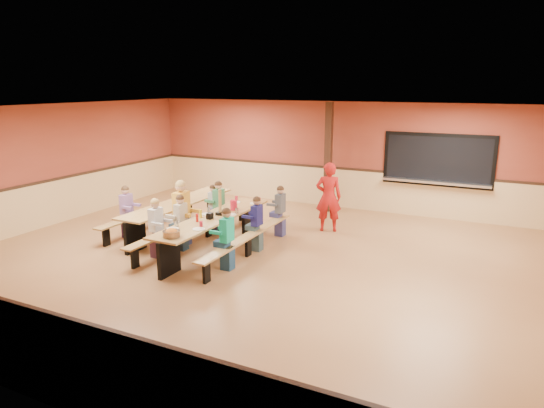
% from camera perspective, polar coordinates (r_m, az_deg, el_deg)
% --- Properties ---
extents(ground, '(12.00, 12.00, 0.00)m').
position_cam_1_polar(ground, '(9.78, -1.27, -6.83)').
color(ground, brown).
rests_on(ground, ground).
extents(room_envelope, '(12.04, 10.04, 3.02)m').
position_cam_1_polar(room_envelope, '(9.56, -1.29, -2.96)').
color(room_envelope, brown).
rests_on(room_envelope, ground).
extents(kitchen_pass_through, '(2.78, 0.28, 1.38)m').
position_cam_1_polar(kitchen_pass_through, '(13.32, 18.91, 4.66)').
color(kitchen_pass_through, black).
rests_on(kitchen_pass_through, ground).
extents(structural_post, '(0.18, 0.18, 3.00)m').
position_cam_1_polar(structural_post, '(13.42, 6.63, 5.43)').
color(structural_post, black).
rests_on(structural_post, ground).
extents(cafeteria_table_main, '(1.91, 3.70, 0.74)m').
position_cam_1_polar(cafeteria_table_main, '(10.37, -6.83, -2.65)').
color(cafeteria_table_main, '#A77C42').
rests_on(cafeteria_table_main, ground).
extents(cafeteria_table_second, '(1.91, 3.70, 0.74)m').
position_cam_1_polar(cafeteria_table_second, '(11.77, -10.89, -0.78)').
color(cafeteria_table_second, '#A77C42').
rests_on(cafeteria_table_second, ground).
extents(seated_child_white_left, '(0.37, 0.31, 1.22)m').
position_cam_1_polar(seated_child_white_left, '(10.14, -13.45, -2.83)').
color(seated_child_white_left, silver).
rests_on(seated_child_white_left, ground).
extents(seated_adult_yellow, '(0.48, 0.39, 1.43)m').
position_cam_1_polar(seated_adult_yellow, '(10.77, -10.57, -1.11)').
color(seated_adult_yellow, gold).
rests_on(seated_adult_yellow, ground).
extents(seated_child_grey_left, '(0.32, 0.26, 1.11)m').
position_cam_1_polar(seated_child_grey_left, '(11.80, -6.92, -0.45)').
color(seated_child_grey_left, '#AEAEAE').
rests_on(seated_child_grey_left, ground).
extents(seated_child_teal_right, '(0.36, 0.30, 1.20)m').
position_cam_1_polar(seated_child_teal_right, '(9.26, -5.31, -4.18)').
color(seated_child_teal_right, '#13AC86').
rests_on(seated_child_teal_right, ground).
extents(seated_child_navy_right, '(0.35, 0.28, 1.17)m').
position_cam_1_polar(seated_child_navy_right, '(10.27, -1.79, -2.39)').
color(seated_child_navy_right, '#181651').
rests_on(seated_child_navy_right, ground).
extents(seated_child_char_right, '(0.35, 0.29, 1.17)m').
position_cam_1_polar(seated_child_char_right, '(11.27, 0.98, -0.87)').
color(seated_child_char_right, '#45484F').
rests_on(seated_child_char_right, ground).
extents(seated_child_purple_sec, '(0.37, 0.30, 1.20)m').
position_cam_1_polar(seated_child_purple_sec, '(11.63, -16.71, -0.92)').
color(seated_child_purple_sec, slate).
rests_on(seated_child_purple_sec, ground).
extents(seated_child_green_sec, '(0.37, 0.30, 1.21)m').
position_cam_1_polar(seated_child_green_sec, '(11.67, -6.27, -0.33)').
color(seated_child_green_sec, '#367E52').
rests_on(seated_child_green_sec, ground).
extents(seated_child_tan_sec, '(0.36, 0.30, 1.19)m').
position_cam_1_polar(seated_child_tan_sec, '(10.48, -10.66, -2.21)').
color(seated_child_tan_sec, '#BEB097').
rests_on(seated_child_tan_sec, ground).
extents(standing_woman, '(0.71, 0.59, 1.68)m').
position_cam_1_polar(standing_woman, '(11.66, 6.67, 0.82)').
color(standing_woman, '#B01614').
rests_on(standing_woman, ground).
extents(punch_pitcher, '(0.16, 0.16, 0.22)m').
position_cam_1_polar(punch_pitcher, '(10.79, -4.53, -0.14)').
color(punch_pitcher, red).
rests_on(punch_pitcher, cafeteria_table_main).
extents(chip_bowl, '(0.32, 0.32, 0.15)m').
position_cam_1_polar(chip_bowl, '(9.07, -11.74, -3.37)').
color(chip_bowl, orange).
rests_on(chip_bowl, cafeteria_table_main).
extents(napkin_dispenser, '(0.10, 0.14, 0.13)m').
position_cam_1_polar(napkin_dispenser, '(10.14, -7.33, -1.40)').
color(napkin_dispenser, black).
rests_on(napkin_dispenser, cafeteria_table_main).
extents(condiment_mustard, '(0.06, 0.06, 0.17)m').
position_cam_1_polar(condiment_mustard, '(10.26, -8.40, -1.14)').
color(condiment_mustard, yellow).
rests_on(condiment_mustard, cafeteria_table_main).
extents(condiment_ketchup, '(0.06, 0.06, 0.17)m').
position_cam_1_polar(condiment_ketchup, '(9.97, -8.81, -1.60)').
color(condiment_ketchup, '#B2140F').
rests_on(condiment_ketchup, cafeteria_table_main).
extents(table_paddle, '(0.16, 0.16, 0.56)m').
position_cam_1_polar(table_paddle, '(10.41, -6.11, -0.55)').
color(table_paddle, black).
rests_on(table_paddle, cafeteria_table_main).
extents(place_settings, '(0.65, 3.30, 0.11)m').
position_cam_1_polar(place_settings, '(10.29, -6.87, -1.21)').
color(place_settings, beige).
rests_on(place_settings, cafeteria_table_main).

